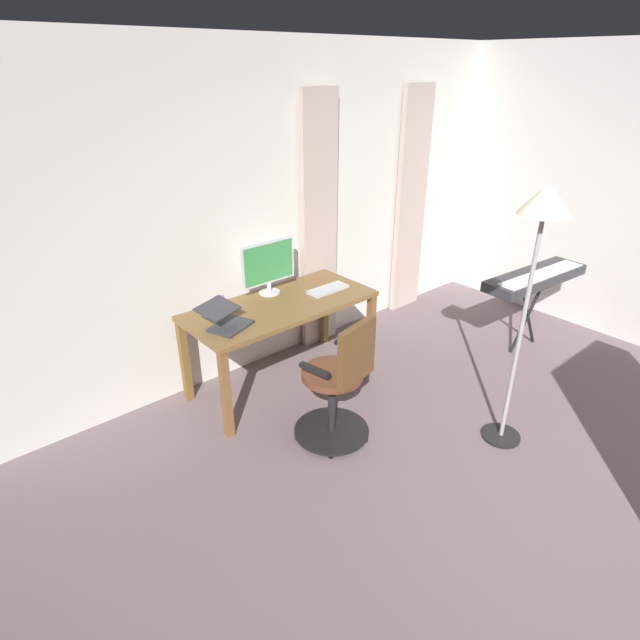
{
  "coord_description": "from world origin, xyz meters",
  "views": [
    {
      "loc": [
        2.58,
        0.47,
        2.51
      ],
      "look_at": [
        0.41,
        -2.05,
        0.86
      ],
      "focal_mm": 29.3,
      "sensor_mm": 36.0,
      "label": 1
    }
  ],
  "objects_px": {
    "floor_lamp": "(540,233)",
    "laptop": "(226,320)",
    "desk": "(281,313)",
    "mug_tea": "(219,302)",
    "computer_keyboard": "(328,289)",
    "piano_keyboard": "(535,279)",
    "computer_monitor": "(268,264)",
    "office_chair": "(339,385)"
  },
  "relations": [
    {
      "from": "computer_monitor",
      "to": "computer_keyboard",
      "type": "bearing_deg",
      "value": 144.74
    },
    {
      "from": "office_chair",
      "to": "computer_keyboard",
      "type": "bearing_deg",
      "value": 41.65
    },
    {
      "from": "desk",
      "to": "computer_keyboard",
      "type": "xyz_separation_m",
      "value": [
        -0.46,
        0.05,
        0.1
      ]
    },
    {
      "from": "desk",
      "to": "mug_tea",
      "type": "height_order",
      "value": "mug_tea"
    },
    {
      "from": "computer_monitor",
      "to": "piano_keyboard",
      "type": "bearing_deg",
      "value": 148.75
    },
    {
      "from": "desk",
      "to": "computer_keyboard",
      "type": "height_order",
      "value": "computer_keyboard"
    },
    {
      "from": "office_chair",
      "to": "mug_tea",
      "type": "height_order",
      "value": "office_chair"
    },
    {
      "from": "desk",
      "to": "floor_lamp",
      "type": "height_order",
      "value": "floor_lamp"
    },
    {
      "from": "laptop",
      "to": "desk",
      "type": "bearing_deg",
      "value": 166.58
    },
    {
      "from": "computer_monitor",
      "to": "floor_lamp",
      "type": "relative_size",
      "value": 0.28
    },
    {
      "from": "laptop",
      "to": "piano_keyboard",
      "type": "height_order",
      "value": "laptop"
    },
    {
      "from": "desk",
      "to": "floor_lamp",
      "type": "xyz_separation_m",
      "value": [
        -0.77,
        1.66,
        0.91
      ]
    },
    {
      "from": "desk",
      "to": "computer_monitor",
      "type": "distance_m",
      "value": 0.42
    },
    {
      "from": "desk",
      "to": "computer_keyboard",
      "type": "relative_size",
      "value": 4.29
    },
    {
      "from": "office_chair",
      "to": "piano_keyboard",
      "type": "distance_m",
      "value": 2.32
    },
    {
      "from": "computer_keyboard",
      "to": "mug_tea",
      "type": "bearing_deg",
      "value": -18.89
    },
    {
      "from": "piano_keyboard",
      "to": "office_chair",
      "type": "bearing_deg",
      "value": 0.88
    },
    {
      "from": "mug_tea",
      "to": "computer_monitor",
      "type": "bearing_deg",
      "value": 178.38
    },
    {
      "from": "laptop",
      "to": "mug_tea",
      "type": "height_order",
      "value": "laptop"
    },
    {
      "from": "computer_keyboard",
      "to": "floor_lamp",
      "type": "xyz_separation_m",
      "value": [
        -0.31,
        1.6,
        0.81
      ]
    },
    {
      "from": "piano_keyboard",
      "to": "computer_monitor",
      "type": "bearing_deg",
      "value": -26.3
    },
    {
      "from": "computer_monitor",
      "to": "piano_keyboard",
      "type": "xyz_separation_m",
      "value": [
        -2.09,
        1.27,
        -0.29
      ]
    },
    {
      "from": "desk",
      "to": "computer_monitor",
      "type": "relative_size",
      "value": 3.01
    },
    {
      "from": "computer_keyboard",
      "to": "laptop",
      "type": "relative_size",
      "value": 0.89
    },
    {
      "from": "laptop",
      "to": "piano_keyboard",
      "type": "relative_size",
      "value": 0.35
    },
    {
      "from": "laptop",
      "to": "mug_tea",
      "type": "xyz_separation_m",
      "value": [
        -0.13,
        -0.31,
        -0.01
      ]
    },
    {
      "from": "computer_keyboard",
      "to": "laptop",
      "type": "height_order",
      "value": "laptop"
    },
    {
      "from": "computer_keyboard",
      "to": "mug_tea",
      "type": "height_order",
      "value": "mug_tea"
    },
    {
      "from": "office_chair",
      "to": "computer_monitor",
      "type": "bearing_deg",
      "value": 68.05
    },
    {
      "from": "office_chair",
      "to": "computer_monitor",
      "type": "distance_m",
      "value": 1.25
    },
    {
      "from": "desk",
      "to": "mug_tea",
      "type": "distance_m",
      "value": 0.51
    },
    {
      "from": "computer_keyboard",
      "to": "piano_keyboard",
      "type": "height_order",
      "value": "piano_keyboard"
    },
    {
      "from": "floor_lamp",
      "to": "laptop",
      "type": "bearing_deg",
      "value": -50.28
    },
    {
      "from": "computer_monitor",
      "to": "floor_lamp",
      "type": "height_order",
      "value": "floor_lamp"
    },
    {
      "from": "computer_monitor",
      "to": "laptop",
      "type": "relative_size",
      "value": 1.26
    },
    {
      "from": "desk",
      "to": "computer_monitor",
      "type": "height_order",
      "value": "computer_monitor"
    },
    {
      "from": "floor_lamp",
      "to": "piano_keyboard",
      "type": "bearing_deg",
      "value": -155.65
    },
    {
      "from": "desk",
      "to": "mug_tea",
      "type": "relative_size",
      "value": 12.55
    },
    {
      "from": "laptop",
      "to": "mug_tea",
      "type": "distance_m",
      "value": 0.34
    },
    {
      "from": "computer_monitor",
      "to": "mug_tea",
      "type": "height_order",
      "value": "computer_monitor"
    },
    {
      "from": "office_chair",
      "to": "computer_keyboard",
      "type": "distance_m",
      "value": 1.07
    },
    {
      "from": "desk",
      "to": "laptop",
      "type": "xyz_separation_m",
      "value": [
        0.55,
        0.06,
        0.15
      ]
    }
  ]
}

